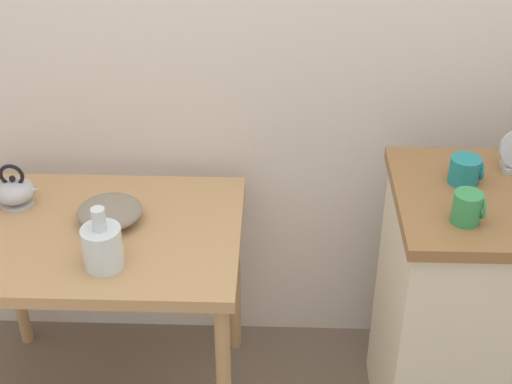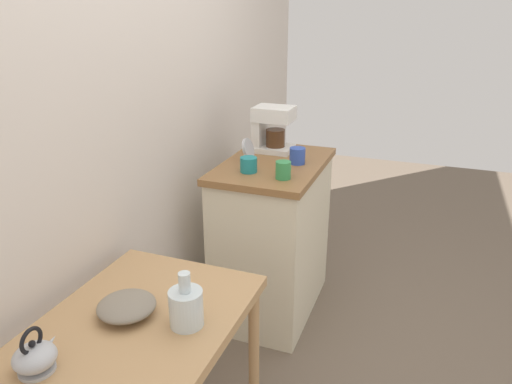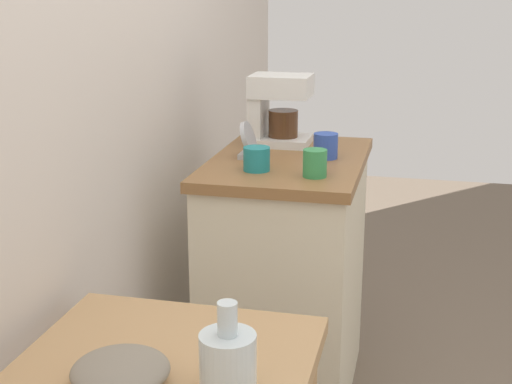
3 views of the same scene
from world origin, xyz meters
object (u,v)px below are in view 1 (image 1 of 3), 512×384
(mug_tall_green, at_px, (468,208))
(mug_dark_teal, at_px, (465,170))
(teakettle, at_px, (15,191))
(bowl_stoneware, at_px, (110,212))
(glass_carafe_vase, at_px, (102,246))

(mug_tall_green, bearing_deg, mug_dark_teal, 80.19)
(teakettle, distance_m, mug_dark_teal, 1.36)
(mug_tall_green, bearing_deg, bowl_stoneware, 167.17)
(teakettle, relative_size, glass_carafe_vase, 0.78)
(teakettle, distance_m, mug_tall_green, 1.36)
(bowl_stoneware, relative_size, glass_carafe_vase, 1.02)
(mug_dark_teal, relative_size, mug_tall_green, 1.07)
(bowl_stoneware, relative_size, mug_dark_teal, 2.10)
(bowl_stoneware, height_order, mug_dark_teal, mug_dark_teal)
(mug_dark_teal, bearing_deg, mug_tall_green, -99.81)
(bowl_stoneware, xyz_separation_m, teakettle, (-0.31, 0.09, 0.01))
(mug_dark_teal, bearing_deg, glass_carafe_vase, -169.91)
(teakettle, height_order, glass_carafe_vase, glass_carafe_vase)
(glass_carafe_vase, bearing_deg, mug_tall_green, -0.90)
(glass_carafe_vase, relative_size, mug_dark_teal, 2.05)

